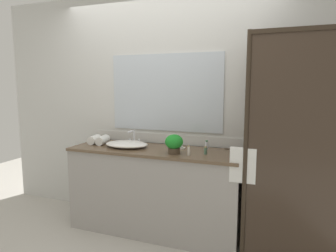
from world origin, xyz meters
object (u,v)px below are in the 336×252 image
at_px(potted_plant, 174,143).
at_px(rolled_towel_middle, 103,140).
at_px(rolled_towel_near_edge, 94,140).
at_px(sink_basin, 127,144).
at_px(amenity_bottle_conditioner, 207,145).
at_px(faucet, 134,139).
at_px(soap_dish, 180,147).
at_px(amenity_bottle_lotion, 189,150).
at_px(amenity_bottle_shampoo, 206,150).

relative_size(potted_plant, rolled_towel_middle, 0.91).
distance_m(rolled_towel_near_edge, rolled_towel_middle, 0.11).
distance_m(sink_basin, amenity_bottle_conditioner, 0.86).
xyz_separation_m(faucet, rolled_towel_near_edge, (-0.44, -0.13, -0.01)).
distance_m(faucet, amenity_bottle_conditioner, 0.83).
xyz_separation_m(faucet, potted_plant, (0.58, -0.28, 0.05)).
bearing_deg(sink_basin, soap_dish, 12.39).
height_order(faucet, amenity_bottle_conditioner, faucet).
bearing_deg(amenity_bottle_conditioner, potted_plant, -129.16).
bearing_deg(faucet, rolled_towel_middle, -159.05).
relative_size(soap_dish, rolled_towel_middle, 0.48).
relative_size(soap_dish, amenity_bottle_lotion, 1.06).
xyz_separation_m(amenity_bottle_lotion, amenity_bottle_shampoo, (0.14, 0.10, -0.01)).
bearing_deg(amenity_bottle_lotion, amenity_bottle_shampoo, 34.36).
xyz_separation_m(rolled_towel_near_edge, rolled_towel_middle, (0.11, 0.00, 0.00)).
bearing_deg(rolled_towel_middle, potted_plant, -9.77).
height_order(rolled_towel_near_edge, rolled_towel_middle, rolled_towel_middle).
xyz_separation_m(sink_basin, soap_dish, (0.57, 0.12, -0.02)).
bearing_deg(soap_dish, sink_basin, -167.61).
height_order(sink_basin, amenity_bottle_shampoo, amenity_bottle_shampoo).
distance_m(faucet, rolled_towel_near_edge, 0.46).
distance_m(potted_plant, soap_dish, 0.26).
distance_m(amenity_bottle_shampoo, rolled_towel_middle, 1.20).
xyz_separation_m(faucet, amenity_bottle_lotion, (0.73, -0.29, -0.01)).
xyz_separation_m(potted_plant, amenity_bottle_conditioner, (0.25, 0.31, -0.06)).
bearing_deg(amenity_bottle_lotion, rolled_towel_near_edge, 171.99).
distance_m(amenity_bottle_conditioner, rolled_towel_middle, 1.17).
bearing_deg(faucet, amenity_bottle_shampoo, -12.64).
height_order(amenity_bottle_lotion, amenity_bottle_conditioner, amenity_bottle_lotion).
bearing_deg(faucet, soap_dish, -4.29).
distance_m(amenity_bottle_lotion, amenity_bottle_conditioner, 0.33).
bearing_deg(amenity_bottle_lotion, sink_basin, 170.31).
xyz_separation_m(amenity_bottle_lotion, rolled_towel_middle, (-1.06, 0.17, 0.00)).
xyz_separation_m(amenity_bottle_lotion, rolled_towel_near_edge, (-1.17, 0.17, 0.00)).
bearing_deg(soap_dish, rolled_towel_middle, -174.69).
height_order(faucet, amenity_bottle_shampoo, faucet).
distance_m(soap_dish, amenity_bottle_conditioner, 0.28).
xyz_separation_m(soap_dish, rolled_towel_middle, (-0.89, -0.08, 0.03)).
bearing_deg(potted_plant, faucet, 154.16).
bearing_deg(potted_plant, rolled_towel_middle, 170.23).
distance_m(potted_plant, rolled_towel_near_edge, 1.03).
height_order(amenity_bottle_shampoo, rolled_towel_middle, rolled_towel_middle).
relative_size(amenity_bottle_conditioner, rolled_towel_middle, 0.45).
height_order(sink_basin, amenity_bottle_lotion, amenity_bottle_lotion).
bearing_deg(amenity_bottle_shampoo, rolled_towel_middle, 176.64).
distance_m(amenity_bottle_shampoo, amenity_bottle_conditioner, 0.23).
xyz_separation_m(sink_basin, amenity_bottle_lotion, (0.73, -0.13, 0.01)).
bearing_deg(potted_plant, sink_basin, 168.79).
xyz_separation_m(sink_basin, amenity_bottle_shampoo, (0.87, -0.03, 0.01)).
relative_size(faucet, soap_dish, 1.70).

